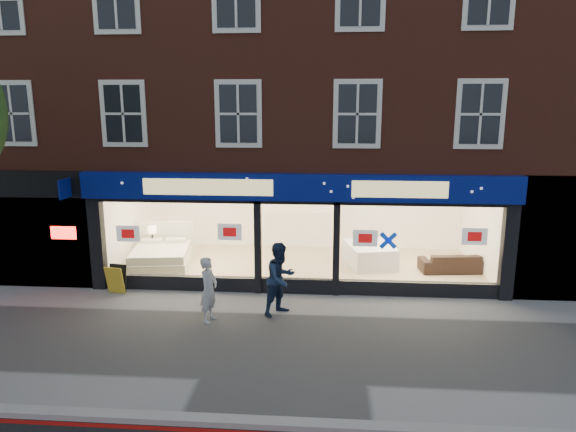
# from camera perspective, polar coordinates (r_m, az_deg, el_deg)

# --- Properties ---
(ground) EXTENTS (120.00, 120.00, 0.00)m
(ground) POSITION_cam_1_polar(r_m,az_deg,el_deg) (11.36, 0.05, -14.03)
(ground) COLOR gray
(ground) RESTS_ON ground
(kerb_stone) EXTENTS (60.00, 0.25, 0.12)m
(kerb_stone) POSITION_cam_1_polar(r_m,az_deg,el_deg) (8.83, -1.47, -22.03)
(kerb_stone) COLOR gray
(kerb_stone) RESTS_ON ground
(showroom_floor) EXTENTS (11.00, 4.50, 0.10)m
(showroom_floor) POSITION_cam_1_polar(r_m,az_deg,el_deg) (16.21, 1.44, -5.62)
(showroom_floor) COLOR tan
(showroom_floor) RESTS_ON ground
(building) EXTENTS (19.00, 8.26, 10.30)m
(building) POSITION_cam_1_polar(r_m,az_deg,el_deg) (17.18, 1.80, 17.76)
(building) COLOR maroon
(building) RESTS_ON ground
(display_bed) EXTENTS (2.05, 2.37, 1.21)m
(display_bed) POSITION_cam_1_polar(r_m,az_deg,el_deg) (16.47, -13.87, -4.28)
(display_bed) COLOR beige
(display_bed) RESTS_ON showroom_floor
(bedside_table) EXTENTS (0.57, 0.57, 0.55)m
(bedside_table) POSITION_cam_1_polar(r_m,az_deg,el_deg) (17.17, -14.73, -3.86)
(bedside_table) COLOR brown
(bedside_table) RESTS_ON showroom_floor
(mattress_stack) EXTENTS (1.68, 1.94, 0.66)m
(mattress_stack) POSITION_cam_1_polar(r_m,az_deg,el_deg) (16.31, 9.07, -4.26)
(mattress_stack) COLOR silver
(mattress_stack) RESTS_ON showroom_floor
(sofa) EXTENTS (2.03, 0.97, 0.57)m
(sofa) POSITION_cam_1_polar(r_m,az_deg,el_deg) (16.28, 17.84, -4.91)
(sofa) COLOR black
(sofa) RESTS_ON showroom_floor
(a_board) EXTENTS (0.55, 0.40, 0.78)m
(a_board) POSITION_cam_1_polar(r_m,az_deg,el_deg) (14.79, -18.55, -6.67)
(a_board) COLOR gold
(a_board) RESTS_ON ground
(pedestrian_grey) EXTENTS (0.49, 0.64, 1.57)m
(pedestrian_grey) POSITION_cam_1_polar(r_m,az_deg,el_deg) (12.31, -8.80, -8.07)
(pedestrian_grey) COLOR #B6B8BF
(pedestrian_grey) RESTS_ON ground
(pedestrian_blue) EXTENTS (1.09, 1.11, 1.80)m
(pedestrian_blue) POSITION_cam_1_polar(r_m,az_deg,el_deg) (12.54, -0.83, -6.96)
(pedestrian_blue) COLOR #172542
(pedestrian_blue) RESTS_ON ground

